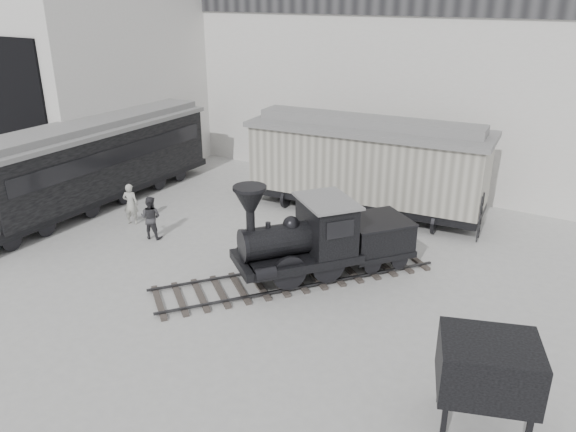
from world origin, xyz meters
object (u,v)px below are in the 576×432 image
Objects in this scene: boxcar at (366,163)px; coal_hopper at (487,373)px; locomotive at (317,242)px; passenger_coach at (96,162)px; visitor_b at (151,217)px; visitor_a at (131,204)px.

boxcar reaches higher than coal_hopper.
locomotive is 11.87m from passenger_coach.
passenger_coach is at bearing -35.75° from visitor_b.
coal_hopper reaches higher than visitor_a.
visitor_b is (4.79, -1.63, -1.09)m from passenger_coach.
locomotive is at bearing -85.44° from boxcar.
visitor_a reaches higher than visitor_b.
locomotive is 5.18× the size of visitor_b.
locomotive is 7.06m from visitor_b.
coal_hopper is (13.57, -3.77, 0.60)m from visitor_b.
locomotive reaches higher than coal_hopper.
locomotive is at bearing 155.66° from visitor_a.
passenger_coach is 5.17m from visitor_b.
passenger_coach reaches higher than locomotive.
visitor_a is at bearing -142.40° from locomotive.
locomotive is 5.10× the size of visitor_a.
locomotive is at bearing 126.73° from coal_hopper.
boxcar reaches higher than visitor_a.
passenger_coach is (-10.67, -5.36, -0.25)m from boxcar.
passenger_coach is 3.39m from visitor_a.
passenger_coach is at bearing 144.04° from coal_hopper.
visitor_a is 15.94m from coal_hopper.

